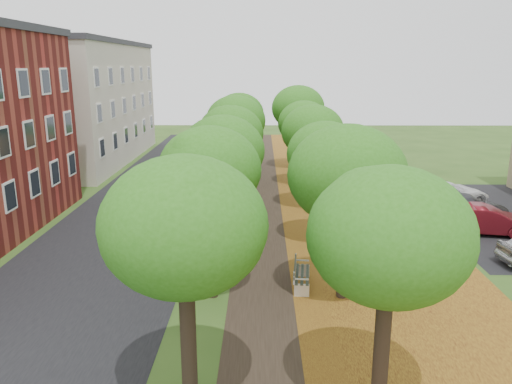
{
  "coord_description": "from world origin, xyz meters",
  "views": [
    {
      "loc": [
        -0.4,
        -11.05,
        8.38
      ],
      "look_at": [
        -0.65,
        11.91,
        2.5
      ],
      "focal_mm": 35.0,
      "sensor_mm": 36.0,
      "label": 1
    }
  ],
  "objects_px": {
    "bench": "(300,274)",
    "car_red": "(486,220)",
    "car_white": "(447,193)",
    "car_grey": "(465,206)"
  },
  "relations": [
    {
      "from": "bench",
      "to": "car_grey",
      "type": "bearing_deg",
      "value": -42.19
    },
    {
      "from": "car_white",
      "to": "car_grey",
      "type": "bearing_deg",
      "value": 163.75
    },
    {
      "from": "bench",
      "to": "car_red",
      "type": "height_order",
      "value": "car_red"
    },
    {
      "from": "car_white",
      "to": "car_red",
      "type": "bearing_deg",
      "value": 164.29
    },
    {
      "from": "bench",
      "to": "car_grey",
      "type": "relative_size",
      "value": 0.43
    },
    {
      "from": "bench",
      "to": "car_grey",
      "type": "xyz_separation_m",
      "value": [
        9.87,
        8.97,
        0.2
      ]
    },
    {
      "from": "car_red",
      "to": "car_grey",
      "type": "relative_size",
      "value": 0.93
    },
    {
      "from": "car_white",
      "to": "bench",
      "type": "bearing_deg",
      "value": 125.02
    },
    {
      "from": "bench",
      "to": "car_red",
      "type": "xyz_separation_m",
      "value": [
        9.87,
        6.32,
        0.24
      ]
    },
    {
      "from": "car_grey",
      "to": "car_red",
      "type": "bearing_deg",
      "value": -166.43
    }
  ]
}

